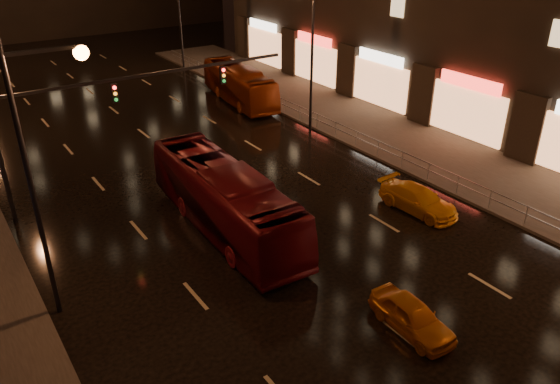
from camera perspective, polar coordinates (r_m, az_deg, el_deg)
name	(u,v)px	position (r m, az deg, el deg)	size (l,w,h in m)	color
ground	(196,175)	(31.42, -8.73, 1.79)	(140.00, 140.00, 0.00)	black
sidewalk_right	(427,150)	(35.40, 15.13, 4.22)	(7.00, 70.00, 0.15)	#38332D
traffic_signal	(95,111)	(28.11, -18.76, 8.01)	(15.31, 0.32, 6.20)	black
railing_right	(356,134)	(34.79, 7.97, 5.98)	(0.05, 56.00, 1.00)	#99999E
bus_red	(225,199)	(25.16, -5.81, -0.69)	(2.65, 11.31, 3.15)	#5D0D14
bus_curb	(239,84)	(43.58, -4.28, 11.14)	(2.33, 9.98, 2.78)	#90320E
taxi_near	(412,316)	(20.23, 13.63, -12.48)	(1.39, 3.44, 1.17)	#CC6E13
taxi_far	(418,199)	(27.88, 14.24, -0.76)	(1.72, 4.22, 1.22)	orange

